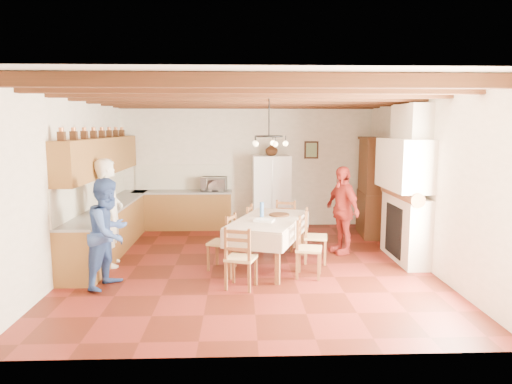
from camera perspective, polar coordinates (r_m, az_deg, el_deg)
floor at (r=8.15m, az=-0.63°, el=-9.11°), size 6.00×6.50×0.02m
ceiling at (r=7.80m, az=-0.67°, el=12.58°), size 6.00×6.50×0.02m
wall_back at (r=11.07m, az=-1.08°, el=3.46°), size 6.00×0.02×3.00m
wall_front at (r=4.61m, az=0.38°, el=-3.23°), size 6.00×0.02×3.00m
wall_left at (r=8.32m, az=-21.86°, el=1.30°), size 0.02×6.50×3.00m
wall_right at (r=8.46m, az=20.19°, el=1.49°), size 0.02×6.50×3.00m
ceiling_beams at (r=7.79m, az=-0.67°, el=11.85°), size 6.00×6.30×0.16m
lower_cabinets_left at (r=9.38m, az=-17.58°, el=-4.40°), size 0.60×4.30×0.86m
lower_cabinets_back at (r=10.99m, az=-9.15°, el=-2.31°), size 2.30×0.60×0.86m
countertop_left at (r=9.30m, az=-17.70°, el=-1.69°), size 0.62×4.30×0.04m
countertop_back at (r=10.92m, az=-9.20°, el=0.01°), size 2.34×0.62×0.04m
backsplash_left at (r=9.33m, az=-19.47°, el=0.25°), size 0.03×4.30×0.60m
backsplash_back at (r=11.16m, az=-9.06°, el=1.85°), size 2.30×0.03×0.60m
upper_cabinets at (r=9.23m, az=-18.71°, el=4.26°), size 0.35×4.20×0.70m
fireplace at (r=8.55m, az=17.86°, el=0.99°), size 0.56×1.60×2.80m
wall_picture at (r=11.16m, az=6.94°, el=5.24°), size 0.34×0.03×0.42m
refrigerator at (r=10.81m, az=1.88°, el=-0.02°), size 0.90×0.75×1.74m
hutch at (r=10.43m, az=14.33°, el=0.65°), size 0.61×1.24×2.18m
dining_table at (r=7.88m, az=1.59°, el=-3.94°), size 1.59×2.15×0.84m
chandelier at (r=7.70m, az=1.63°, el=6.97°), size 0.47×0.47×0.03m
chair_left_near at (r=7.79m, az=-4.31°, el=-6.20°), size 0.52×0.54×0.96m
chair_left_far at (r=8.60m, az=-1.92°, el=-4.80°), size 0.49×0.50×0.96m
chair_right_near at (r=7.44m, az=6.64°, el=-6.93°), size 0.48×0.50×0.96m
chair_right_far at (r=8.23m, az=7.47°, el=-5.46°), size 0.47×0.48×0.96m
chair_end_near at (r=6.89m, az=-1.88°, el=-8.11°), size 0.52×0.51×0.96m
chair_end_far at (r=9.00m, az=3.53°, el=-4.22°), size 0.52×0.50×0.96m
person_man at (r=8.28m, az=-17.83°, el=-2.47°), size 0.60×0.77×1.87m
person_woman_blue at (r=7.23m, az=-17.90°, el=-4.87°), size 0.86×0.97×1.66m
person_woman_red at (r=8.86m, az=10.71°, el=-2.20°), size 0.74×1.06×1.67m
microwave at (r=10.83m, az=-5.27°, el=1.00°), size 0.62×0.45×0.33m
fridge_vase at (r=10.72m, az=1.96°, el=5.38°), size 0.35×0.35×0.30m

